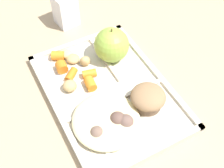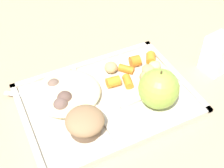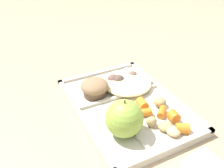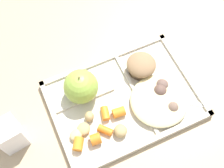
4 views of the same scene
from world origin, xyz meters
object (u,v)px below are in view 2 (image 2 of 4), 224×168
lunch_tray (108,101)px  plastic_fork (42,97)px  green_apple (159,89)px  milk_carton (217,54)px  bran_muffin (85,122)px

lunch_tray → plastic_fork: (0.13, -0.07, 0.01)m
lunch_tray → green_apple: 0.12m
plastic_fork → milk_carton: size_ratio=1.48×
lunch_tray → bran_muffin: 0.10m
bran_muffin → plastic_fork: bran_muffin is taller
plastic_fork → lunch_tray: bearing=152.5°
green_apple → milk_carton: (-0.20, -0.04, -0.01)m
lunch_tray → milk_carton: bearing=177.0°
lunch_tray → milk_carton: 0.29m
lunch_tray → milk_carton: size_ratio=3.96×
milk_carton → green_apple: bearing=3.9°
green_apple → bran_muffin: 0.17m
bran_muffin → plastic_fork: size_ratio=0.56×
bran_muffin → plastic_fork: bearing=-67.0°
green_apple → bran_muffin: size_ratio=1.21×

